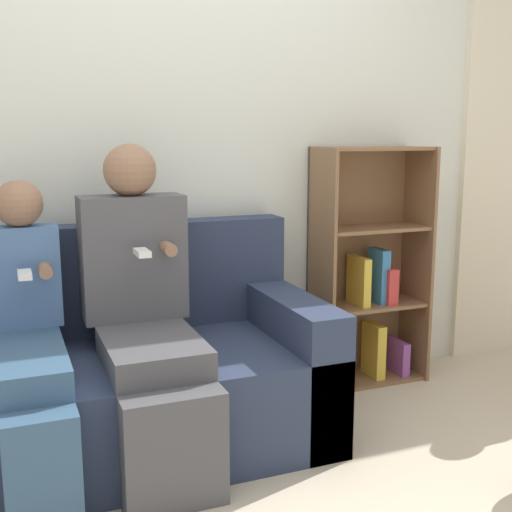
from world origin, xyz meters
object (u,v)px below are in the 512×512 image
adult_seated (144,300)px  child_seated (30,335)px  bookshelf (368,275)px  couch (94,385)px

adult_seated → child_seated: size_ratio=1.12×
adult_seated → bookshelf: 1.35m
adult_seated → couch: bearing=156.9°
couch → adult_seated: bearing=-23.1°
couch → adult_seated: 0.42m
child_seated → bookshelf: bookshelf is taller
child_seated → bookshelf: size_ratio=0.91×
child_seated → bookshelf: bearing=14.1°
bookshelf → couch: bearing=-168.2°
couch → child_seated: 0.39m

